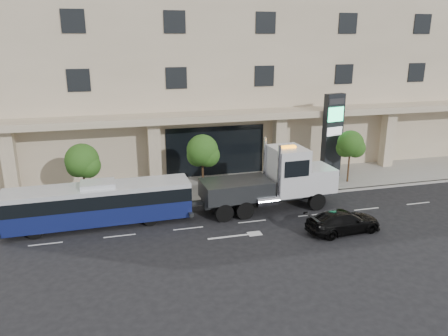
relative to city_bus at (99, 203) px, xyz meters
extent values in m
plane|color=black|center=(9.04, -0.40, -1.40)|extent=(120.00, 120.00, 0.00)
cube|color=gray|center=(9.04, 4.60, -1.33)|extent=(120.00, 6.00, 0.15)
cube|color=gray|center=(9.04, 1.60, -1.33)|extent=(120.00, 0.30, 0.15)
cube|color=tan|center=(9.04, 15.10, 8.60)|extent=(60.00, 15.00, 20.00)
cube|color=tan|center=(9.04, 6.40, 3.80)|extent=(60.00, 2.80, 0.50)
cube|color=black|center=(9.04, 7.57, 0.75)|extent=(8.00, 0.12, 4.00)
cube|color=tan|center=(-5.96, 6.40, 1.20)|extent=(0.90, 0.90, 4.90)
cube|color=tan|center=(4.04, 6.40, 1.20)|extent=(0.90, 0.90, 4.90)
cube|color=tan|center=(14.04, 6.40, 1.20)|extent=(0.90, 0.90, 4.90)
cube|color=tan|center=(24.04, 6.40, 1.20)|extent=(0.90, 0.90, 4.90)
cylinder|color=#422B19|center=(-0.96, 3.20, 0.15)|extent=(0.14, 0.14, 2.80)
sphere|color=#234614|center=(-0.96, 3.20, 1.87)|extent=(2.20, 2.20, 2.20)
sphere|color=#234614|center=(-0.61, 3.00, 1.55)|extent=(1.65, 1.65, 1.65)
sphere|color=#234614|center=(-1.26, 3.40, 1.47)|extent=(1.54, 1.54, 1.54)
cylinder|color=#422B19|center=(7.04, 3.20, 0.22)|extent=(0.14, 0.14, 2.94)
sphere|color=#234614|center=(7.04, 3.20, 2.02)|extent=(2.20, 2.20, 2.20)
sphere|color=#234614|center=(7.39, 3.00, 1.69)|extent=(1.65, 1.65, 1.65)
sphere|color=#234614|center=(6.74, 3.40, 1.60)|extent=(1.54, 1.54, 1.54)
cylinder|color=#422B19|center=(18.54, 3.20, 0.11)|extent=(0.14, 0.14, 2.73)
sphere|color=#234614|center=(18.54, 3.20, 1.79)|extent=(2.00, 2.00, 2.00)
sphere|color=#234614|center=(18.89, 3.00, 1.48)|extent=(1.50, 1.50, 1.50)
sphere|color=#234614|center=(18.24, 3.40, 1.40)|extent=(1.40, 1.40, 1.40)
cylinder|color=black|center=(-3.59, -1.03, -0.95)|extent=(0.91, 0.29, 0.90)
cylinder|color=black|center=(-3.63, 0.87, -0.95)|extent=(0.91, 0.29, 0.90)
cylinder|color=black|center=(2.92, -0.88, -0.95)|extent=(0.91, 0.29, 0.90)
cylinder|color=black|center=(2.87, 1.01, -0.95)|extent=(0.91, 0.29, 0.90)
cube|color=#121B53|center=(0.01, 0.00, -0.54)|extent=(10.89, 2.50, 1.08)
cube|color=black|center=(0.01, 0.00, 0.41)|extent=(10.89, 2.54, 0.81)
cube|color=silver|center=(0.01, 0.00, 0.95)|extent=(10.89, 2.50, 0.27)
cube|color=silver|center=(0.01, 0.00, 1.22)|extent=(2.02, 1.49, 0.27)
cube|color=#2D3033|center=(-5.36, -0.12, -0.99)|extent=(0.19, 2.26, 0.27)
cube|color=#2D3033|center=(5.37, 0.12, -0.99)|extent=(0.19, 2.26, 0.27)
cube|color=#2D3033|center=(10.72, -0.18, -0.56)|extent=(8.95, 1.45, 0.42)
cube|color=silver|center=(14.12, -0.02, 0.43)|extent=(2.20, 2.50, 1.57)
cube|color=silver|center=(15.17, 0.03, 0.43)|extent=(0.18, 2.10, 1.26)
cube|color=silver|center=(12.03, -0.12, 1.17)|extent=(2.21, 2.71, 3.04)
cube|color=black|center=(13.02, -0.07, 1.64)|extent=(0.20, 2.31, 1.26)
cylinder|color=silver|center=(10.93, -1.32, 1.43)|extent=(0.20, 0.20, 3.56)
cylinder|color=silver|center=(10.83, 0.98, 1.43)|extent=(0.20, 0.20, 3.56)
cube|color=#2D3033|center=(8.47, -0.28, 0.22)|extent=(4.51, 2.71, 1.15)
cube|color=#2D3033|center=(5.96, -0.39, -0.41)|extent=(1.69, 0.37, 0.23)
cube|color=#2D3033|center=(5.33, -0.42, -0.82)|extent=(0.35, 1.90, 0.19)
cube|color=orange|center=(12.03, -0.12, 2.74)|extent=(0.96, 0.41, 0.15)
cylinder|color=black|center=(13.75, -1.14, -0.82)|extent=(1.17, 0.39, 1.15)
cylinder|color=black|center=(13.65, 1.06, -0.82)|extent=(1.17, 0.39, 1.15)
cylinder|color=black|center=(8.73, -1.37, -0.82)|extent=(1.17, 0.39, 1.15)
cylinder|color=black|center=(8.63, 0.83, -0.82)|extent=(1.17, 0.39, 1.15)
cylinder|color=black|center=(7.37, -1.43, -0.82)|extent=(1.17, 0.39, 1.15)
cylinder|color=black|center=(7.27, 0.77, -0.82)|extent=(1.17, 0.39, 1.15)
imported|color=black|center=(13.71, -4.64, -0.75)|extent=(4.65, 2.20, 1.31)
cube|color=black|center=(17.82, 4.76, 2.07)|extent=(1.74, 0.88, 6.65)
cube|color=#22D080|center=(17.82, 4.45, 3.84)|extent=(1.42, 0.35, 1.11)
cube|color=silver|center=(17.82, 4.45, 2.52)|extent=(1.42, 0.35, 0.66)
cube|color=#262628|center=(17.82, 4.45, 4.84)|extent=(1.42, 0.35, 0.44)
camera|label=1|loc=(0.99, -25.52, 9.56)|focal=35.00mm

